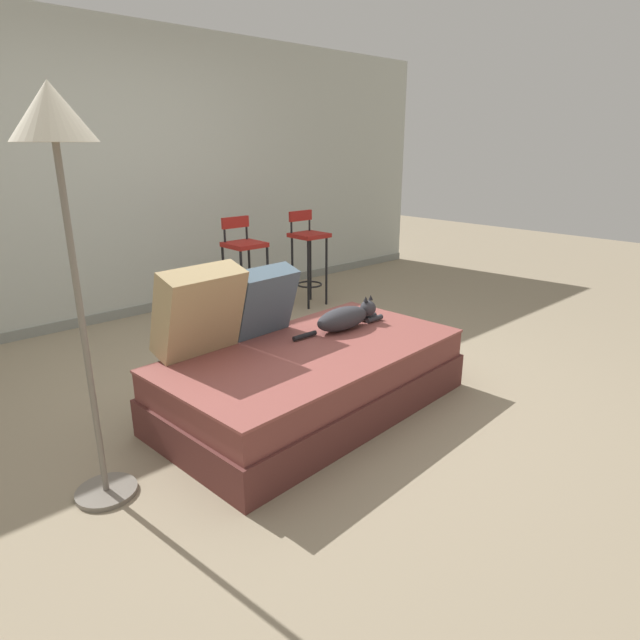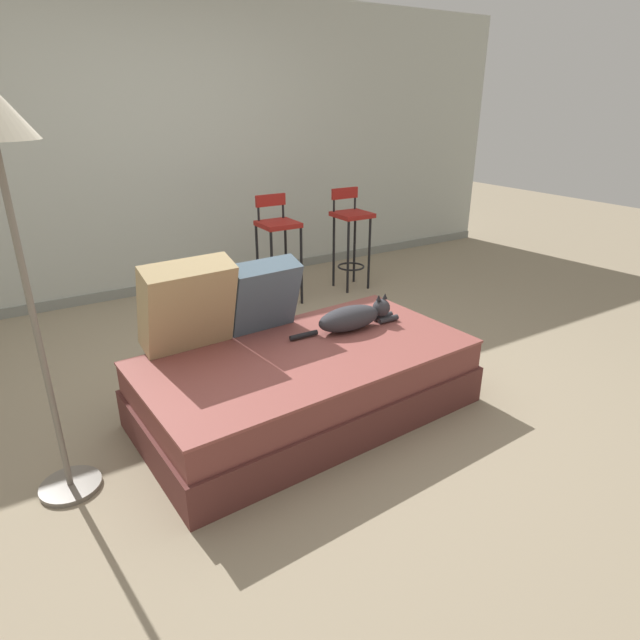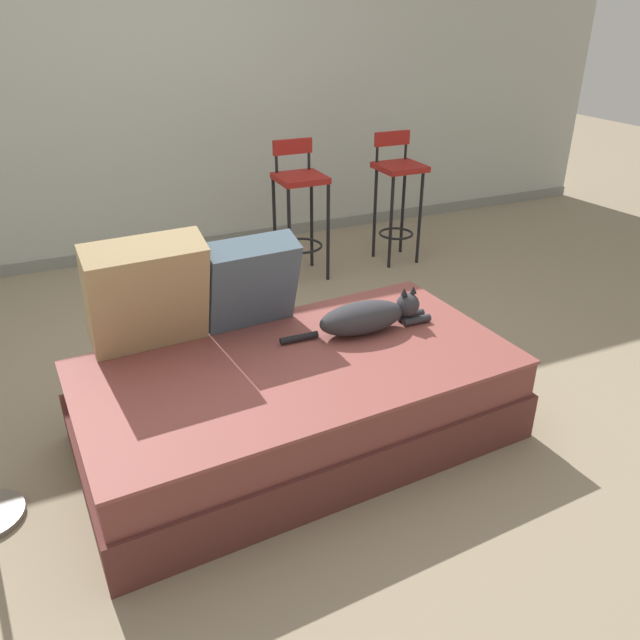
% 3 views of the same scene
% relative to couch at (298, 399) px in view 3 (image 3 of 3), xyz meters
% --- Properties ---
extents(ground_plane, '(16.00, 16.00, 0.00)m').
position_rel_couch_xyz_m(ground_plane, '(0.00, 0.40, -0.21)').
color(ground_plane, gray).
rests_on(ground_plane, ground).
extents(wall_back_panel, '(8.00, 0.10, 2.60)m').
position_rel_couch_xyz_m(wall_back_panel, '(0.00, 2.65, 1.09)').
color(wall_back_panel, '#B7BCB2').
rests_on(wall_back_panel, ground).
extents(wall_baseboard_trim, '(8.00, 0.02, 0.09)m').
position_rel_couch_xyz_m(wall_baseboard_trim, '(0.00, 2.60, -0.16)').
color(wall_baseboard_trim, gray).
rests_on(wall_baseboard_trim, ground).
extents(couch, '(1.94, 1.11, 0.40)m').
position_rel_couch_xyz_m(couch, '(0.00, 0.00, 0.00)').
color(couch, brown).
rests_on(couch, ground).
extents(throw_pillow_corner, '(0.51, 0.35, 0.53)m').
position_rel_couch_xyz_m(throw_pillow_corner, '(-0.54, 0.36, 0.46)').
color(throw_pillow_corner, tan).
rests_on(throw_pillow_corner, couch).
extents(throw_pillow_middle, '(0.44, 0.30, 0.45)m').
position_rel_couch_xyz_m(throw_pillow_middle, '(-0.07, 0.39, 0.42)').
color(throw_pillow_middle, '#4C6070').
rests_on(throw_pillow_middle, couch).
extents(cat, '(0.74, 0.18, 0.19)m').
position_rel_couch_xyz_m(cat, '(0.40, 0.12, 0.27)').
color(cat, '#333338').
rests_on(cat, couch).
extents(bar_stool_near_window, '(0.32, 0.32, 0.95)m').
position_rel_couch_xyz_m(bar_stool_near_window, '(0.73, 1.75, 0.36)').
color(bar_stool_near_window, black).
rests_on(bar_stool_near_window, ground).
extents(bar_stool_by_doorway, '(0.32, 0.32, 0.94)m').
position_rel_couch_xyz_m(bar_stool_by_doorway, '(1.51, 1.75, 0.38)').
color(bar_stool_by_doorway, black).
rests_on(bar_stool_by_doorway, ground).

